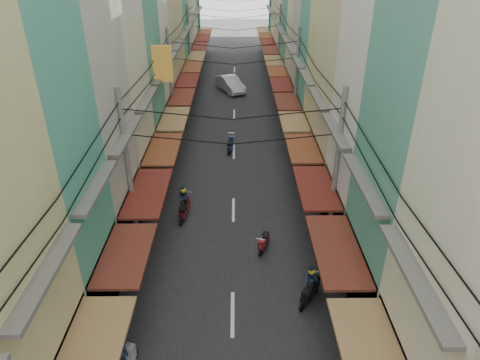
{
  "coord_description": "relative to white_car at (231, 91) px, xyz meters",
  "views": [
    {
      "loc": [
        0.19,
        -14.9,
        13.44
      ],
      "look_at": [
        0.38,
        5.41,
        2.31
      ],
      "focal_mm": 32.0,
      "sensor_mm": 36.0,
      "label": 1
    }
  ],
  "objects": [
    {
      "name": "ground",
      "position": [
        0.4,
        -29.12,
        0.0
      ],
      "size": [
        160.0,
        160.0,
        0.0
      ],
      "primitive_type": "plane",
      "color": "slate",
      "rests_on": "ground"
    },
    {
      "name": "road",
      "position": [
        0.4,
        -9.12,
        0.01
      ],
      "size": [
        10.0,
        80.0,
        0.02
      ],
      "primitive_type": "cube",
      "color": "black",
      "rests_on": "ground"
    },
    {
      "name": "sidewalk_left",
      "position": [
        -6.1,
        -9.12,
        0.03
      ],
      "size": [
        3.0,
        80.0,
        0.06
      ],
      "primitive_type": "cube",
      "color": "gray",
      "rests_on": "ground"
    },
    {
      "name": "sidewalk_right",
      "position": [
        6.9,
        -9.12,
        0.03
      ],
      "size": [
        3.0,
        80.0,
        0.06
      ],
      "primitive_type": "cube",
      "color": "gray",
      "rests_on": "ground"
    },
    {
      "name": "building_row_left",
      "position": [
        -7.52,
        -12.56,
        9.78
      ],
      "size": [
        7.8,
        67.67,
        23.7
      ],
      "color": "beige",
      "rests_on": "ground"
    },
    {
      "name": "building_row_right",
      "position": [
        8.31,
        -12.68,
        9.41
      ],
      "size": [
        7.8,
        68.98,
        22.59
      ],
      "color": "teal",
      "rests_on": "ground"
    },
    {
      "name": "utility_poles",
      "position": [
        0.4,
        -14.11,
        6.59
      ],
      "size": [
        10.2,
        66.13,
        8.2
      ],
      "color": "slate",
      "rests_on": "ground"
    },
    {
      "name": "white_car",
      "position": [
        0.0,
        0.0,
        0.0
      ],
      "size": [
        5.89,
        4.19,
        1.94
      ],
      "primitive_type": "imported",
      "rotation": [
        0.0,
        0.0,
        0.42
      ],
      "color": "silver",
      "rests_on": "ground"
    },
    {
      "name": "bicycle",
      "position": [
        7.9,
        -26.12,
        0.0
      ],
      "size": [
        1.66,
        0.71,
        1.11
      ],
      "primitive_type": "imported",
      "rotation": [
        0.0,
        0.0,
        1.64
      ],
      "color": "black",
      "rests_on": "ground"
    },
    {
      "name": "moving_scooters",
      "position": [
        -0.62,
        -27.38,
        0.56
      ],
      "size": [
        7.64,
        21.04,
        1.97
      ],
      "color": "black",
      "rests_on": "ground"
    },
    {
      "name": "parked_scooters",
      "position": [
        4.47,
        -31.04,
        0.45
      ],
      "size": [
        12.68,
        13.23,
        0.99
      ],
      "color": "black",
      "rests_on": "ground"
    },
    {
      "name": "pedestrians",
      "position": [
        -4.32,
        -26.91,
        1.04
      ],
      "size": [
        13.48,
        26.47,
        2.17
      ],
      "color": "black",
      "rests_on": "ground"
    },
    {
      "name": "traffic_sign",
      "position": [
        5.18,
        -33.65,
        2.08
      ],
      "size": [
        0.1,
        0.63,
        2.87
      ],
      "color": "slate",
      "rests_on": "ground"
    }
  ]
}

